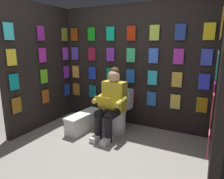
{
  "coord_description": "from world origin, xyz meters",
  "views": [
    {
      "loc": [
        -1.43,
        1.97,
        1.59
      ],
      "look_at": [
        0.04,
        -0.89,
        0.85
      ],
      "focal_mm": 32.4,
      "sensor_mm": 36.0,
      "label": 1
    }
  ],
  "objects": [
    {
      "name": "toilet",
      "position": [
        0.09,
        -1.21,
        0.33
      ],
      "size": [
        0.41,
        0.56,
        0.77
      ],
      "rotation": [
        0.0,
        0.0,
        -0.05
      ],
      "color": "white",
      "rests_on": "ground"
    },
    {
      "name": "person_reading",
      "position": [
        0.1,
        -0.98,
        0.6
      ],
      "size": [
        0.54,
        0.7,
        1.19
      ],
      "rotation": [
        0.0,
        0.0,
        -0.05
      ],
      "color": "gold",
      "rests_on": "ground"
    },
    {
      "name": "display_wall_back",
      "position": [
        0.0,
        -1.67,
        1.15
      ],
      "size": [
        3.06,
        0.14,
        2.3
      ],
      "color": "black",
      "rests_on": "ground"
    },
    {
      "name": "display_wall_left",
      "position": [
        -1.53,
        -0.81,
        1.15
      ],
      "size": [
        0.14,
        1.63,
        2.3
      ],
      "color": "black",
      "rests_on": "ground"
    },
    {
      "name": "comic_longbox_near",
      "position": [
        0.65,
        -0.93,
        0.17
      ],
      "size": [
        0.32,
        0.82,
        0.33
      ],
      "rotation": [
        0.0,
        0.0,
        -0.09
      ],
      "color": "white",
      "rests_on": "ground"
    },
    {
      "name": "display_wall_right",
      "position": [
        1.53,
        -0.81,
        1.15
      ],
      "size": [
        0.14,
        1.63,
        2.3
      ],
      "color": "black",
      "rests_on": "ground"
    },
    {
      "name": "ground_plane",
      "position": [
        0.0,
        0.0,
        0.0
      ],
      "size": [
        30.0,
        30.0,
        0.0
      ],
      "primitive_type": "plane",
      "color": "gray"
    }
  ]
}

